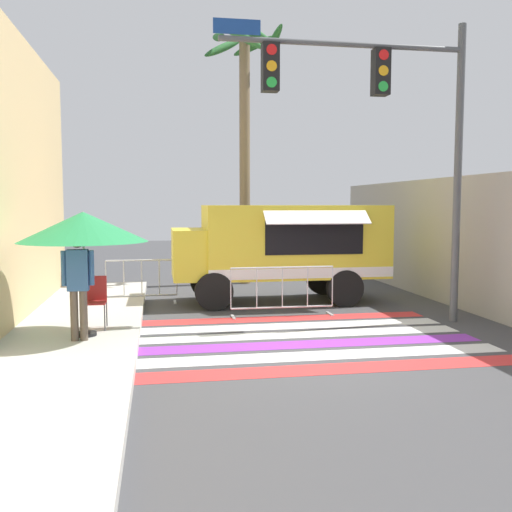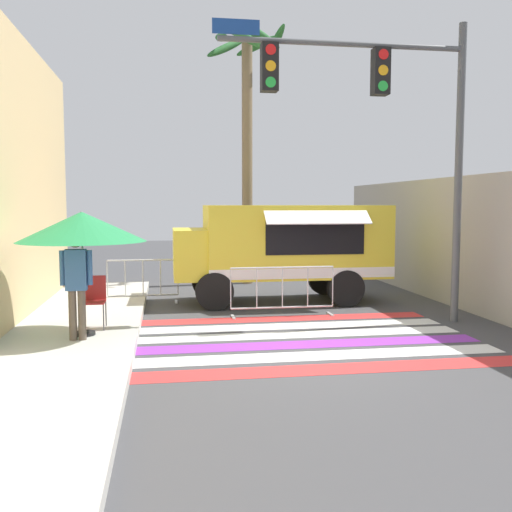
{
  "view_description": "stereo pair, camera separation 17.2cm",
  "coord_description": "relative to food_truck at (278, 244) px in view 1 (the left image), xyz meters",
  "views": [
    {
      "loc": [
        -2.52,
        -8.98,
        2.45
      ],
      "look_at": [
        -0.43,
        3.11,
        1.33
      ],
      "focal_mm": 40.0,
      "sensor_mm": 36.0,
      "label": 1
    },
    {
      "loc": [
        -2.35,
        -9.01,
        2.45
      ],
      "look_at": [
        -0.43,
        3.11,
        1.33
      ],
      "focal_mm": 40.0,
      "sensor_mm": 36.0,
      "label": 2
    }
  ],
  "objects": [
    {
      "name": "folding_chair",
      "position": [
        -4.12,
        -3.21,
        -0.7
      ],
      "size": [
        0.44,
        0.44,
        0.95
      ],
      "rotation": [
        0.0,
        0.0,
        0.22
      ],
      "color": "#4C4C51",
      "rests_on": "sidewalk_left"
    },
    {
      "name": "palm_tree",
      "position": [
        -0.3,
        3.51,
        4.11
      ],
      "size": [
        2.42,
        2.52,
        7.84
      ],
      "color": "#7A664C",
      "rests_on": "ground_plane"
    },
    {
      "name": "food_truck",
      "position": [
        0.0,
        0.0,
        0.0
      ],
      "size": [
        5.25,
        2.48,
        2.43
      ],
      "color": "yellow",
      "rests_on": "ground_plane"
    },
    {
      "name": "barricade_front",
      "position": [
        -0.28,
        -1.84,
        -0.9
      ],
      "size": [
        2.3,
        0.44,
        1.1
      ],
      "color": "#B7BABF",
      "rests_on": "ground_plane"
    },
    {
      "name": "ground_plane",
      "position": [
        -0.43,
        -4.92,
        -1.45
      ],
      "size": [
        60.0,
        60.0,
        0.0
      ],
      "primitive_type": "plane",
      "color": "#424244"
    },
    {
      "name": "concrete_wall_right",
      "position": [
        4.09,
        -1.92,
        0.1
      ],
      "size": [
        0.2,
        16.0,
        3.11
      ],
      "color": "#A39E93",
      "rests_on": "ground_plane"
    },
    {
      "name": "barricade_side",
      "position": [
        -3.36,
        0.32,
        -0.92
      ],
      "size": [
        1.74,
        0.44,
        1.1
      ],
      "color": "#B7BABF",
      "rests_on": "ground_plane"
    },
    {
      "name": "crosswalk_painted",
      "position": [
        -0.43,
        -4.01,
        -1.45
      ],
      "size": [
        6.4,
        4.36,
        0.01
      ],
      "color": "red",
      "rests_on": "ground_plane"
    },
    {
      "name": "vendor_person",
      "position": [
        -4.27,
        -4.18,
        -0.24
      ],
      "size": [
        0.53,
        0.24,
        1.79
      ],
      "rotation": [
        0.0,
        0.0,
        -0.13
      ],
      "color": "brown",
      "rests_on": "sidewalk_left"
    },
    {
      "name": "traffic_signal_pole",
      "position": [
        1.49,
        -2.97,
        2.87
      ],
      "size": [
        5.12,
        0.29,
        6.07
      ],
      "color": "#515456",
      "rests_on": "ground_plane"
    },
    {
      "name": "patio_umbrella",
      "position": [
        -4.2,
        -3.83,
        0.61
      ],
      "size": [
        2.18,
        2.18,
        2.15
      ],
      "color": "black",
      "rests_on": "sidewalk_left"
    }
  ]
}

